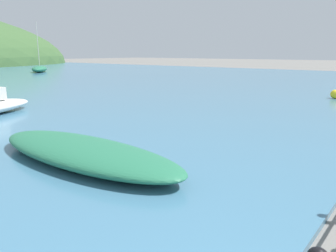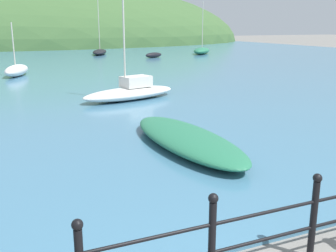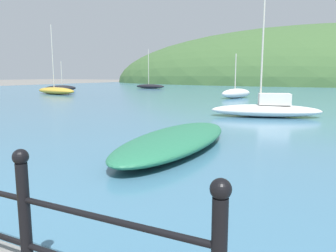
% 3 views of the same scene
% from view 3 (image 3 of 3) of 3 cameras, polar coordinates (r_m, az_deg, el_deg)
% --- Properties ---
extents(water, '(80.00, 60.00, 0.10)m').
position_cam_3_polar(water, '(32.51, 18.31, 5.47)').
color(water, teal).
rests_on(water, ground).
extents(far_hillside, '(83.23, 45.78, 21.84)m').
position_cam_3_polar(far_hillside, '(70.22, 22.96, 6.79)').
color(far_hillside, '#3D6033').
rests_on(far_hillside, ground).
extents(boat_far_left, '(4.44, 2.48, 5.14)m').
position_cam_3_polar(boat_far_left, '(13.52, 16.77, 2.89)').
color(boat_far_left, silver).
rests_on(boat_far_left, water).
extents(boat_red_dinghy, '(1.74, 4.95, 0.42)m').
position_cam_3_polar(boat_red_dinghy, '(7.31, 1.42, -2.43)').
color(boat_red_dinghy, '#287551').
rests_on(boat_red_dinghy, water).
extents(boat_green_fishing, '(3.79, 1.09, 4.68)m').
position_cam_3_polar(boat_green_fishing, '(39.97, -3.15, 6.94)').
color(boat_green_fishing, black).
rests_on(boat_green_fishing, water).
extents(boat_blue_hull, '(4.89, 2.19, 5.79)m').
position_cam_3_polar(boat_blue_hull, '(29.70, -18.94, 5.86)').
color(boat_blue_hull, gold).
rests_on(boat_blue_hull, water).
extents(boat_far_right, '(2.81, 2.81, 3.00)m').
position_cam_3_polar(boat_far_right, '(35.37, -18.19, 6.29)').
color(boat_far_right, black).
rests_on(boat_far_right, water).
extents(boat_white_sailboat, '(2.01, 3.21, 3.11)m').
position_cam_3_polar(boat_white_sailboat, '(24.01, 11.78, 5.61)').
color(boat_white_sailboat, silver).
rests_on(boat_white_sailboat, water).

